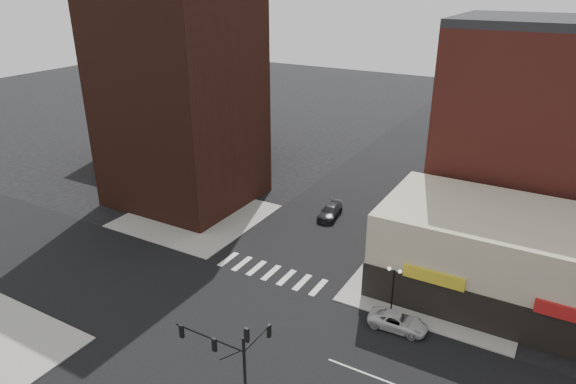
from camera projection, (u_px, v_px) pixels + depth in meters
The scene contains 13 objects.
ground at pixel (221, 319), 42.83m from camera, with size 240.00×240.00×0.00m, color black.
road_ew at pixel (221, 318), 42.83m from camera, with size 200.00×14.00×0.02m, color black.
road_ns at pixel (221, 318), 42.83m from camera, with size 14.00×200.00×0.02m, color black.
sidewalk_nw at pixel (196, 216), 61.05m from camera, with size 15.00×15.00×0.12m, color gray.
sidewalk_ne at pixel (440, 283), 47.74m from camera, with size 15.00×15.00×0.12m, color gray.
building_nw at pixel (181, 102), 61.47m from camera, with size 16.00×15.00×25.00m, color #3C1B13.
building_nw_low at pixel (186, 114), 82.35m from camera, with size 20.00×18.00×12.00m, color #3C1B13.
building_ne_midrise at pixel (533, 136), 53.40m from camera, with size 18.00×15.00×22.00m, color maroon.
building_ne_row at pixel (522, 268), 43.89m from camera, with size 24.20×12.20×8.00m.
traffic_signal at pixel (235, 356), 31.33m from camera, with size 5.59×3.09×7.77m.
street_lamp_ne at pixel (394, 279), 42.43m from camera, with size 1.22×0.32×4.16m.
white_suv at pixel (398, 321), 41.41m from camera, with size 2.20×4.77×1.33m, color silver.
dark_sedan_north at pixel (330, 211), 60.64m from camera, with size 2.02×4.96×1.44m, color black.
Camera 1 is at (22.49, -27.85, 26.40)m, focal length 32.00 mm.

